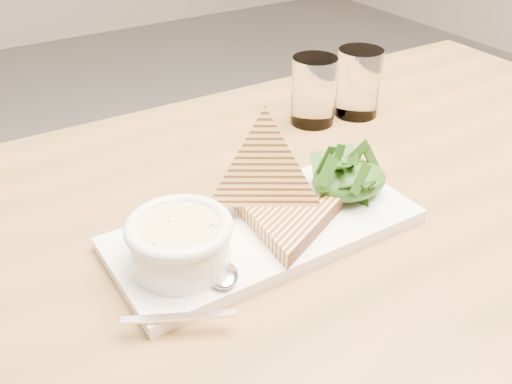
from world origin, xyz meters
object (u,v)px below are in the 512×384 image
platter (265,229)px  glass_near (314,91)px  soup_bowl (181,248)px  table_top (351,218)px  glass_far (358,83)px

platter → glass_near: size_ratio=3.34×
soup_bowl → glass_near: glass_near is taller
table_top → glass_far: bearing=48.9°
table_top → platter: platter is taller
table_top → glass_near: size_ratio=11.38×
glass_near → glass_far: size_ratio=0.98×
glass_near → glass_far: bearing=-9.5°
table_top → glass_far: 0.30m
table_top → soup_bowl: 0.25m
glass_far → table_top: bearing=-131.1°
glass_near → glass_far: 0.08m
table_top → soup_bowl: bearing=-178.8°
soup_bowl → table_top: bearing=1.2°
table_top → glass_near: glass_near is taller
soup_bowl → glass_near: size_ratio=0.97×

